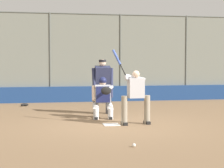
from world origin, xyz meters
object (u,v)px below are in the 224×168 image
object	(u,v)px
umpire_home	(102,85)
baseball_loose	(134,145)
fielding_glove_on_dirt	(24,105)
batter_at_plate	(135,95)
catcher_behind_plate	(103,97)

from	to	relation	value
umpire_home	baseball_loose	world-z (taller)	umpire_home
fielding_glove_on_dirt	baseball_loose	bearing A→B (deg)	108.13
fielding_glove_on_dirt	baseball_loose	size ratio (longest dim) A/B	4.06
batter_at_plate	catcher_behind_plate	world-z (taller)	batter_at_plate
umpire_home	fielding_glove_on_dirt	distance (m)	3.92
batter_at_plate	umpire_home	world-z (taller)	batter_at_plate
fielding_glove_on_dirt	catcher_behind_plate	bearing A→B (deg)	123.68
umpire_home	fielding_glove_on_dirt	size ratio (longest dim) A/B	5.97
umpire_home	baseball_loose	size ratio (longest dim) A/B	24.21
umpire_home	fielding_glove_on_dirt	bearing A→B (deg)	-45.07
catcher_behind_plate	fielding_glove_on_dirt	distance (m)	4.56
batter_at_plate	baseball_loose	bearing A→B (deg)	69.52
batter_at_plate	umpire_home	size ratio (longest dim) A/B	1.14
umpire_home	batter_at_plate	bearing A→B (deg)	104.57
baseball_loose	catcher_behind_plate	bearing A→B (deg)	-89.85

